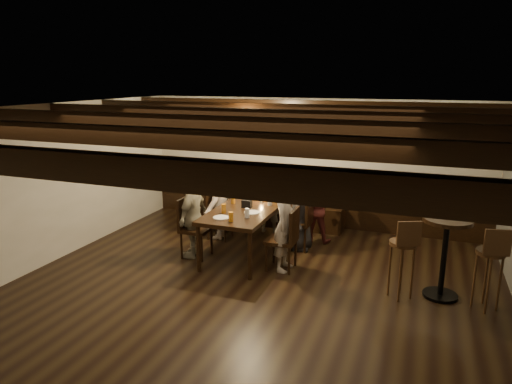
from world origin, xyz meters
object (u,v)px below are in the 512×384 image
at_px(bar_stool_right, 487,279).
at_px(person_left_near, 217,200).
at_px(dining_table, 248,210).
at_px(chair_right_far, 282,251).
at_px(bar_stool_left, 401,268).
at_px(person_right_far, 285,225).
at_px(person_left_far, 193,216).
at_px(chair_left_near, 219,223).
at_px(person_bench_right, 316,208).
at_px(chair_left_far, 195,239).
at_px(chair_right_near, 298,232).
at_px(person_bench_left, 220,197).
at_px(person_right_near, 301,212).
at_px(person_bench_centre, 269,200).
at_px(high_top_table, 445,246).

bearing_deg(bar_stool_right, person_left_near, 151.74).
bearing_deg(bar_stool_right, dining_table, 155.45).
distance_m(chair_right_far, bar_stool_left, 1.73).
bearing_deg(person_right_far, bar_stool_right, -96.30).
bearing_deg(person_left_far, bar_stool_left, 83.91).
height_order(dining_table, bar_stool_left, bar_stool_left).
relative_size(chair_left_near, person_bench_right, 0.75).
height_order(chair_left_far, chair_right_near, chair_left_far).
bearing_deg(dining_table, person_bench_left, 135.00).
distance_m(person_bench_left, bar_stool_right, 4.61).
bearing_deg(bar_stool_right, person_left_far, 163.72).
xyz_separation_m(chair_right_near, chair_right_far, (0.01, -0.90, -0.00)).
xyz_separation_m(person_bench_left, person_left_near, (0.15, -0.45, 0.08)).
bearing_deg(person_right_far, chair_left_far, 90.00).
bearing_deg(bar_stool_left, bar_stool_right, -21.03).
relative_size(chair_left_near, person_left_far, 0.67).
distance_m(person_right_near, person_right_far, 0.90).
relative_size(chair_right_near, person_bench_centre, 0.78).
xyz_separation_m(chair_left_far, bar_stool_right, (4.13, -0.27, 0.11)).
height_order(person_left_near, person_left_far, person_left_near).
distance_m(chair_left_near, chair_right_near, 1.44).
xyz_separation_m(chair_left_near, high_top_table, (3.63, -1.01, 0.43)).
relative_size(chair_right_near, bar_stool_right, 0.87).
bearing_deg(person_right_far, person_bench_centre, 26.57).
xyz_separation_m(dining_table, bar_stool_left, (2.41, -0.77, -0.30)).
distance_m(chair_right_near, person_left_far, 1.76).
bearing_deg(person_bench_centre, high_top_table, 150.65).
distance_m(person_bench_right, person_left_near, 1.71).
relative_size(person_left_far, bar_stool_left, 1.22).
distance_m(person_right_near, high_top_table, 2.39).
xyz_separation_m(person_right_near, bar_stool_right, (2.66, -1.18, -0.24)).
xyz_separation_m(person_bench_left, bar_stool_left, (3.32, -1.67, -0.21)).
bearing_deg(person_left_near, person_left_far, 0.00).
bearing_deg(high_top_table, person_right_near, 154.72).
xyz_separation_m(chair_left_far, person_left_far, (-0.03, -0.00, 0.37)).
relative_size(chair_left_near, person_bench_centre, 0.73).
height_order(person_right_far, bar_stool_left, person_right_far).
relative_size(person_left_far, high_top_table, 1.23).
height_order(person_right_near, high_top_table, person_right_near).
height_order(dining_table, person_right_near, person_right_near).
xyz_separation_m(chair_left_far, bar_stool_left, (3.13, -0.32, 0.11)).
height_order(person_right_near, bar_stool_right, person_right_near).
bearing_deg(high_top_table, person_bench_left, 159.04).
relative_size(dining_table, person_bench_left, 1.67).
distance_m(chair_left_far, person_right_far, 1.52).
height_order(person_bench_right, person_left_near, person_left_near).
bearing_deg(chair_left_near, dining_table, 57.94).
bearing_deg(person_bench_left, chair_left_near, 111.97).
height_order(chair_right_near, high_top_table, high_top_table).
bearing_deg(high_top_table, person_bench_centre, 150.99).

